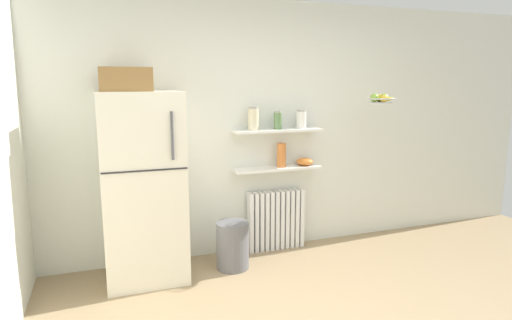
{
  "coord_description": "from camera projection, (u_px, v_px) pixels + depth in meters",
  "views": [
    {
      "loc": [
        -1.55,
        -2.2,
        1.77
      ],
      "look_at": [
        -0.18,
        1.6,
        1.05
      ],
      "focal_mm": 30.28,
      "sensor_mm": 36.0,
      "label": 1
    }
  ],
  "objects": [
    {
      "name": "back_wall",
      "position": [
        258.0,
        129.0,
        4.54
      ],
      "size": [
        7.04,
        0.1,
        2.6
      ],
      "primitive_type": "cube",
      "color": "silver",
      "rests_on": "ground_plane"
    },
    {
      "name": "hanging_fruit_basket",
      "position": [
        381.0,
        99.0,
        4.42
      ],
      "size": [
        0.3,
        0.3,
        0.1
      ],
      "color": "#B2B2B7"
    },
    {
      "name": "storage_jar_1",
      "position": [
        278.0,
        120.0,
        4.42
      ],
      "size": [
        0.08,
        0.08,
        0.19
      ],
      "color": "#5B7F4C",
      "rests_on": "wall_shelf_upper"
    },
    {
      "name": "refrigerator",
      "position": [
        142.0,
        183.0,
        3.85
      ],
      "size": [
        0.71,
        0.67,
        1.9
      ],
      "color": "silver",
      "rests_on": "ground_plane"
    },
    {
      "name": "radiator",
      "position": [
        276.0,
        220.0,
        4.64
      ],
      "size": [
        0.62,
        0.12,
        0.64
      ],
      "color": "white",
      "rests_on": "ground_plane"
    },
    {
      "name": "storage_jar_2",
      "position": [
        301.0,
        119.0,
        4.51
      ],
      "size": [
        0.1,
        0.1,
        0.2
      ],
      "color": "silver",
      "rests_on": "wall_shelf_upper"
    },
    {
      "name": "ground_plane",
      "position": [
        326.0,
        316.0,
        3.33
      ],
      "size": [
        7.04,
        7.04,
        0.0
      ],
      "primitive_type": "plane",
      "color": "#9E8460"
    },
    {
      "name": "shelf_bowl",
      "position": [
        305.0,
        162.0,
        4.61
      ],
      "size": [
        0.18,
        0.18,
        0.08
      ],
      "primitive_type": "ellipsoid",
      "color": "orange",
      "rests_on": "wall_shelf_lower"
    },
    {
      "name": "wall_shelf_upper",
      "position": [
        278.0,
        130.0,
        4.44
      ],
      "size": [
        0.94,
        0.22,
        0.02
      ],
      "primitive_type": "cube",
      "color": "white"
    },
    {
      "name": "trash_bin",
      "position": [
        233.0,
        245.0,
        4.16
      ],
      "size": [
        0.31,
        0.31,
        0.46
      ],
      "primitive_type": "cylinder",
      "color": "slate",
      "rests_on": "ground_plane"
    },
    {
      "name": "storage_jar_0",
      "position": [
        253.0,
        119.0,
        4.33
      ],
      "size": [
        0.11,
        0.11,
        0.24
      ],
      "color": "beige",
      "rests_on": "wall_shelf_upper"
    },
    {
      "name": "wall_shelf_lower",
      "position": [
        277.0,
        168.0,
        4.51
      ],
      "size": [
        0.94,
        0.22,
        0.02
      ],
      "primitive_type": "cube",
      "color": "white"
    },
    {
      "name": "vase",
      "position": [
        281.0,
        155.0,
        4.5
      ],
      "size": [
        0.09,
        0.09,
        0.25
      ],
      "primitive_type": "cylinder",
      "color": "#CC7033",
      "rests_on": "wall_shelf_lower"
    }
  ]
}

